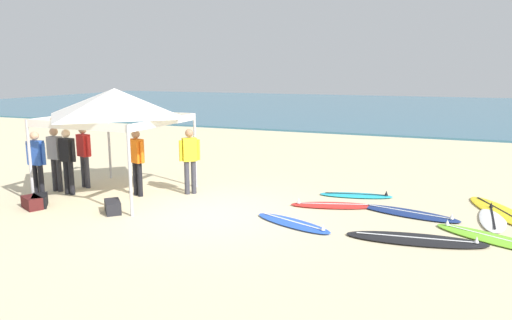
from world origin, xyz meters
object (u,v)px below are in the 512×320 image
person_black (67,157)px  gear_bag_near_tent (40,201)px  surfboard_red (333,205)px  surfboard_black (416,239)px  person_orange (137,158)px  person_blue (36,160)px  surfboard_navy (409,213)px  surfboard_lime (494,239)px  person_red (84,152)px  person_grey (55,155)px  gear_bag_on_sand (113,207)px  person_yellow (190,157)px  canopy_tent (115,103)px  surfboard_white (493,219)px  surfboard_yellow (501,212)px  surfboard_blue (293,223)px  surfboard_cyan (356,195)px  gear_bag_by_pole (32,203)px

person_black → gear_bag_near_tent: (0.15, -1.14, -0.85)m
surfboard_red → surfboard_black: bearing=-40.2°
person_orange → person_blue: 2.44m
surfboard_navy → surfboard_lime: same height
surfboard_red → surfboard_navy: size_ratio=0.89×
person_red → person_grey: 0.74m
person_blue → gear_bag_on_sand: (2.49, -0.28, -0.85)m
surfboard_red → person_yellow: (-3.74, -0.22, 0.95)m
person_orange → person_blue: bearing=-151.1°
surfboard_red → person_black: size_ratio=1.22×
person_orange → person_blue: size_ratio=1.00×
person_blue → gear_bag_on_sand: bearing=-6.3°
canopy_tent → person_black: canopy_tent is taller
surfboard_white → person_red: 10.30m
person_yellow → person_grey: bearing=-162.3°
person_blue → surfboard_yellow: bearing=15.6°
surfboard_lime → person_red: size_ratio=1.36×
surfboard_yellow → person_grey: (-10.84, -2.22, 0.95)m
canopy_tent → surfboard_white: (8.88, 1.23, -2.35)m
surfboard_navy → person_grey: size_ratio=1.37×
person_yellow → person_red: bearing=-171.0°
person_orange → person_grey: (-2.28, -0.42, 0.00)m
gear_bag_on_sand → surfboard_blue: bearing=10.0°
surfboard_red → surfboard_white: same height
surfboard_yellow → person_grey: person_grey is taller
surfboard_black → surfboard_cyan: same height
gear_bag_near_tent → gear_bag_on_sand: (1.94, 0.24, 0.00)m
surfboard_navy → surfboard_white: size_ratio=1.16×
gear_bag_by_pole → person_black: bearing=94.7°
person_red → gear_bag_by_pole: person_red is taller
surfboard_cyan → surfboard_lime: (3.01, -2.22, -0.00)m
surfboard_navy → surfboard_blue: bearing=-143.1°
surfboard_red → person_grey: person_grey is taller
surfboard_navy → person_orange: size_ratio=1.37×
canopy_tent → person_black: bearing=-157.2°
person_yellow → person_orange: (-1.16, -0.68, 0.00)m
surfboard_lime → person_black: 10.05m
surfboard_lime → surfboard_blue: size_ratio=1.19×
person_blue → gear_bag_near_tent: bearing=-43.2°
gear_bag_by_pole → gear_bag_on_sand: bearing=12.4°
surfboard_cyan → person_red: bearing=-165.6°
surfboard_black → person_red: 8.87m
surfboard_lime → person_grey: bearing=-178.8°
surfboard_black → surfboard_red: same height
person_orange → surfboard_white: bearing=8.0°
surfboard_red → surfboard_yellow: 3.77m
surfboard_red → surfboard_blue: same height
surfboard_white → canopy_tent: bearing=-172.1°
surfboard_navy → surfboard_cyan: bearing=141.1°
canopy_tent → person_red: canopy_tent is taller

